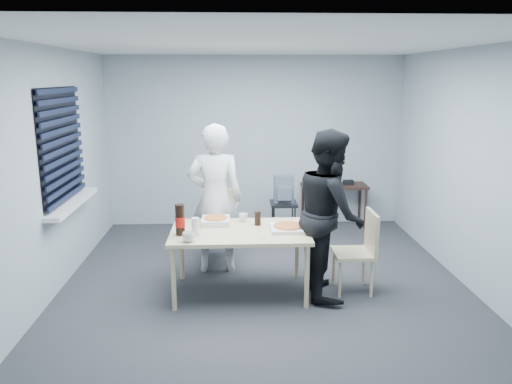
{
  "coord_description": "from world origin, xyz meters",
  "views": [
    {
      "loc": [
        -0.33,
        -5.16,
        2.29
      ],
      "look_at": [
        -0.09,
        0.1,
        1.06
      ],
      "focal_mm": 35.0,
      "sensor_mm": 36.0,
      "label": 1
    }
  ],
  "objects_px": {
    "person_white": "(215,199)",
    "soda_bottle": "(180,220)",
    "stool": "(284,210)",
    "backpack": "(284,189)",
    "chair_right": "(361,246)",
    "person_black": "(330,214)",
    "dining_table": "(240,235)",
    "mug_a": "(189,237)",
    "mug_b": "(243,218)",
    "side_table": "(334,189)",
    "chair_far": "(219,219)"
  },
  "relations": [
    {
      "from": "person_white",
      "to": "soda_bottle",
      "type": "bearing_deg",
      "value": 67.41
    },
    {
      "from": "stool",
      "to": "backpack",
      "type": "relative_size",
      "value": 1.34
    },
    {
      "from": "person_white",
      "to": "stool",
      "type": "height_order",
      "value": "person_white"
    },
    {
      "from": "chair_right",
      "to": "person_black",
      "type": "bearing_deg",
      "value": -175.68
    },
    {
      "from": "chair_right",
      "to": "dining_table",
      "type": "bearing_deg",
      "value": 179.34
    },
    {
      "from": "chair_right",
      "to": "soda_bottle",
      "type": "xyz_separation_m",
      "value": [
        -1.91,
        -0.12,
        0.35
      ]
    },
    {
      "from": "person_black",
      "to": "mug_a",
      "type": "bearing_deg",
      "value": 102.31
    },
    {
      "from": "mug_a",
      "to": "dining_table",
      "type": "bearing_deg",
      "value": 35.33
    },
    {
      "from": "mug_a",
      "to": "mug_b",
      "type": "relative_size",
      "value": 1.23
    },
    {
      "from": "mug_b",
      "to": "side_table",
      "type": "bearing_deg",
      "value": 55.47
    },
    {
      "from": "backpack",
      "to": "side_table",
      "type": "bearing_deg",
      "value": 27.34
    },
    {
      "from": "chair_right",
      "to": "mug_b",
      "type": "relative_size",
      "value": 8.9
    },
    {
      "from": "side_table",
      "to": "stool",
      "type": "bearing_deg",
      "value": -147.52
    },
    {
      "from": "dining_table",
      "to": "stool",
      "type": "xyz_separation_m",
      "value": [
        0.65,
        1.88,
        -0.23
      ]
    },
    {
      "from": "chair_far",
      "to": "person_black",
      "type": "distance_m",
      "value": 1.68
    },
    {
      "from": "person_white",
      "to": "mug_b",
      "type": "xyz_separation_m",
      "value": [
        0.32,
        -0.34,
        -0.13
      ]
    },
    {
      "from": "chair_far",
      "to": "soda_bottle",
      "type": "xyz_separation_m",
      "value": [
        -0.36,
        -1.21,
        0.35
      ]
    },
    {
      "from": "mug_b",
      "to": "soda_bottle",
      "type": "bearing_deg",
      "value": -145.42
    },
    {
      "from": "stool",
      "to": "soda_bottle",
      "type": "height_order",
      "value": "soda_bottle"
    },
    {
      "from": "person_white",
      "to": "soda_bottle",
      "type": "height_order",
      "value": "person_white"
    },
    {
      "from": "person_white",
      "to": "side_table",
      "type": "relative_size",
      "value": 1.78
    },
    {
      "from": "side_table",
      "to": "backpack",
      "type": "distance_m",
      "value": 1.0
    },
    {
      "from": "soda_bottle",
      "to": "backpack",
      "type": "bearing_deg",
      "value": 57.83
    },
    {
      "from": "chair_far",
      "to": "chair_right",
      "type": "relative_size",
      "value": 1.0
    },
    {
      "from": "backpack",
      "to": "soda_bottle",
      "type": "height_order",
      "value": "soda_bottle"
    },
    {
      "from": "stool",
      "to": "side_table",
      "type": "bearing_deg",
      "value": 32.48
    },
    {
      "from": "dining_table",
      "to": "stool",
      "type": "distance_m",
      "value": 2.0
    },
    {
      "from": "person_white",
      "to": "stool",
      "type": "distance_m",
      "value": 1.61
    },
    {
      "from": "chair_far",
      "to": "person_white",
      "type": "xyz_separation_m",
      "value": [
        -0.03,
        -0.42,
        0.37
      ]
    },
    {
      "from": "side_table",
      "to": "mug_a",
      "type": "height_order",
      "value": "mug_a"
    },
    {
      "from": "chair_far",
      "to": "side_table",
      "type": "height_order",
      "value": "chair_far"
    },
    {
      "from": "chair_right",
      "to": "person_black",
      "type": "relative_size",
      "value": 0.5
    },
    {
      "from": "person_black",
      "to": "stool",
      "type": "distance_m",
      "value": 2.0
    },
    {
      "from": "stool",
      "to": "mug_b",
      "type": "bearing_deg",
      "value": -111.24
    },
    {
      "from": "chair_far",
      "to": "mug_a",
      "type": "relative_size",
      "value": 7.24
    },
    {
      "from": "person_white",
      "to": "backpack",
      "type": "xyz_separation_m",
      "value": [
        0.93,
        1.21,
        -0.17
      ]
    },
    {
      "from": "mug_a",
      "to": "mug_b",
      "type": "bearing_deg",
      "value": 50.67
    },
    {
      "from": "dining_table",
      "to": "mug_b",
      "type": "relative_size",
      "value": 14.47
    },
    {
      "from": "mug_b",
      "to": "chair_far",
      "type": "bearing_deg",
      "value": 111.05
    },
    {
      "from": "chair_right",
      "to": "mug_a",
      "type": "distance_m",
      "value": 1.86
    },
    {
      "from": "person_white",
      "to": "side_table",
      "type": "xyz_separation_m",
      "value": [
        1.76,
        1.75,
        -0.3
      ]
    },
    {
      "from": "dining_table",
      "to": "backpack",
      "type": "bearing_deg",
      "value": 70.74
    },
    {
      "from": "person_white",
      "to": "person_black",
      "type": "xyz_separation_m",
      "value": [
        1.22,
        -0.69,
        0.0
      ]
    },
    {
      "from": "mug_b",
      "to": "stool",
      "type": "bearing_deg",
      "value": 68.76
    },
    {
      "from": "person_black",
      "to": "backpack",
      "type": "distance_m",
      "value": 1.94
    },
    {
      "from": "chair_right",
      "to": "mug_a",
      "type": "relative_size",
      "value": 7.24
    },
    {
      "from": "dining_table",
      "to": "soda_bottle",
      "type": "distance_m",
      "value": 0.66
    },
    {
      "from": "dining_table",
      "to": "chair_right",
      "type": "distance_m",
      "value": 1.31
    },
    {
      "from": "dining_table",
      "to": "stool",
      "type": "relative_size",
      "value": 2.76
    },
    {
      "from": "stool",
      "to": "mug_b",
      "type": "distance_m",
      "value": 1.71
    }
  ]
}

